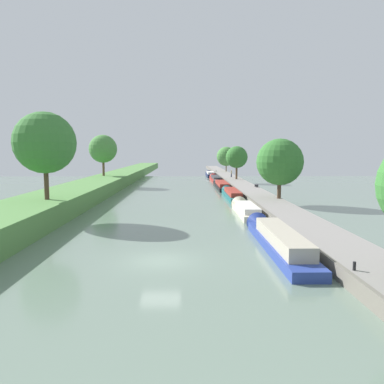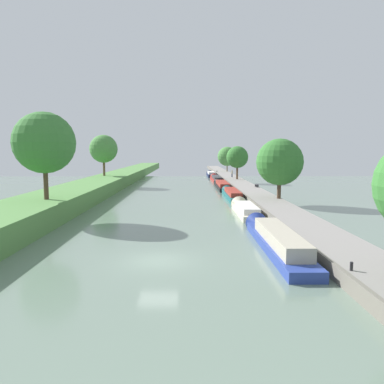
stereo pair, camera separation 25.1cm
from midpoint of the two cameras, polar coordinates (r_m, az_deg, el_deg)
name	(u,v)px [view 2 (the right image)]	position (r m, az deg, el deg)	size (l,w,h in m)	color
ground_plane	(158,261)	(24.22, -4.81, -10.32)	(160.00, 160.00, 0.00)	slate
right_towpath	(346,254)	(26.08, 22.51, -8.61)	(4.02, 260.00, 0.85)	gray
stone_quay	(313,254)	(25.32, 18.01, -8.82)	(0.25, 260.00, 0.90)	#6B665B
narrowboat_blue	(275,239)	(27.95, 12.70, -6.89)	(2.08, 15.17, 2.21)	#283D93
narrowboat_cream	(245,209)	(42.35, 8.17, -2.57)	(2.06, 10.96, 1.96)	beige
narrowboat_teal	(232,194)	(56.11, 6.14, -0.31)	(1.87, 14.12, 1.86)	#195B60
narrowboat_black	(222,185)	(71.26, 4.60, 1.06)	(2.09, 16.26, 1.99)	black
narrowboat_red	(216,179)	(88.04, 3.74, 2.03)	(2.00, 16.18, 1.90)	maroon
narrowboat_navy	(211,174)	(103.55, 2.96, 2.70)	(2.10, 12.76, 2.00)	#141E42
tree_rightbank_midnear	(280,162)	(49.14, 13.23, 4.42)	(5.90, 5.90, 7.60)	#4C3828
tree_rightbank_midfar	(237,157)	(81.56, 6.94, 5.23)	(4.67, 4.67, 7.06)	brown
tree_rightbank_far	(227,156)	(112.57, 5.39, 5.37)	(5.68, 5.68, 7.28)	brown
tree_leftbank_downstream	(104,149)	(75.32, -13.10, 6.36)	(5.39, 5.39, 7.91)	brown
tree_leftbank_upstream	(44,143)	(40.08, -21.23, 6.93)	(6.05, 6.05, 8.64)	#4C3828
person_walking	(232,173)	(87.70, 6.14, 2.80)	(0.34, 0.34, 1.66)	#282D42
mooring_bollard_near	(351,266)	(21.14, 23.24, -10.26)	(0.16, 0.16, 0.45)	black
mooring_bollard_far	(217,171)	(108.86, 3.85, 3.14)	(0.16, 0.16, 0.45)	black
park_bench	(257,185)	(64.45, 9.85, 1.06)	(0.44, 1.50, 0.47)	#333338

